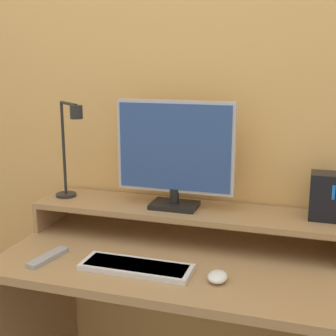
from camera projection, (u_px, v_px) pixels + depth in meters
The scene contains 9 objects.
wall_back at pixel (195, 99), 1.85m from camera, with size 6.00×0.05×2.50m.
desk at pixel (169, 311), 1.70m from camera, with size 1.17×0.62×0.73m.
monitor_shelf at pixel (183, 212), 1.79m from camera, with size 1.17×0.25×0.12m.
monitor at pixel (175, 152), 1.74m from camera, with size 0.45×0.12×0.41m.
desk_lamp at pixel (70, 146), 1.83m from camera, with size 0.18×0.16×0.39m.
router_dock at pixel (324, 196), 1.65m from camera, with size 0.10×0.10×0.17m.
keyboard at pixel (136, 267), 1.54m from camera, with size 0.37×0.13×0.02m.
mouse at pixel (218, 277), 1.46m from camera, with size 0.06×0.08×0.03m.
remote_control at pixel (48, 257), 1.62m from camera, with size 0.07×0.18×0.02m.
Camera 1 is at (0.45, -1.16, 1.41)m, focal length 50.00 mm.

